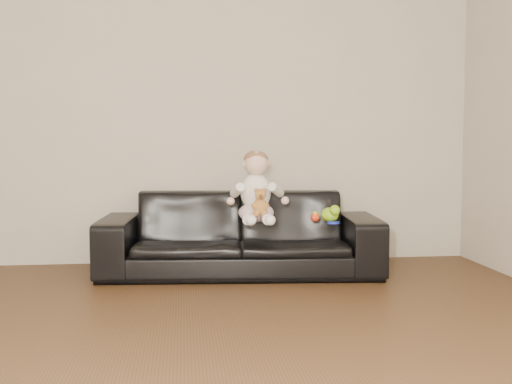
{
  "coord_description": "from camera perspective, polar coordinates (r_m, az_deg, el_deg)",
  "views": [
    {
      "loc": [
        0.14,
        -2.45,
        0.99
      ],
      "look_at": [
        0.67,
        2.15,
        0.61
      ],
      "focal_mm": 45.0,
      "sensor_mm": 36.0,
      "label": 1
    }
  ],
  "objects": [
    {
      "name": "wall_back",
      "position": [
        5.21,
        -8.15,
        8.01
      ],
      "size": [
        5.0,
        0.0,
        5.0
      ],
      "primitive_type": "plane",
      "rotation": [
        1.57,
        0.0,
        0.0
      ],
      "color": "#BEB49F",
      "rests_on": "ground"
    },
    {
      "name": "sofa",
      "position": [
        4.77,
        -1.43,
        -3.69
      ],
      "size": [
        2.1,
        0.95,
        0.6
      ],
      "primitive_type": "imported",
      "rotation": [
        0.0,
        0.0,
        -0.08
      ],
      "color": "black",
      "rests_on": "floor"
    },
    {
      "name": "baby",
      "position": [
        4.63,
        0.02,
        0.11
      ],
      "size": [
        0.37,
        0.45,
        0.52
      ],
      "rotation": [
        0.0,
        0.0,
        -0.16
      ],
      "color": "silver",
      "rests_on": "sofa"
    },
    {
      "name": "teddy_bear",
      "position": [
        4.48,
        0.38,
        -0.93
      ],
      "size": [
        0.12,
        0.12,
        0.19
      ],
      "rotation": [
        0.0,
        0.0,
        -0.17
      ],
      "color": "#AF7432",
      "rests_on": "sofa"
    },
    {
      "name": "toy_green",
      "position": [
        4.7,
        6.57,
        -2.02
      ],
      "size": [
        0.15,
        0.17,
        0.11
      ],
      "primitive_type": "ellipsoid",
      "rotation": [
        0.0,
        0.0,
        0.17
      ],
      "color": "#8FCE18",
      "rests_on": "sofa"
    },
    {
      "name": "toy_rattle",
      "position": [
        4.69,
        5.28,
        -2.26
      ],
      "size": [
        0.09,
        0.09,
        0.07
      ],
      "primitive_type": "sphere",
      "rotation": [
        0.0,
        0.0,
        0.34
      ],
      "color": "red",
      "rests_on": "sofa"
    },
    {
      "name": "toy_blue_disc",
      "position": [
        4.62,
        6.87,
        -2.72
      ],
      "size": [
        0.11,
        0.11,
        0.01
      ],
      "primitive_type": "cylinder",
      "rotation": [
        0.0,
        0.0,
        0.23
      ],
      "color": "#1A2AD7",
      "rests_on": "sofa"
    }
  ]
}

